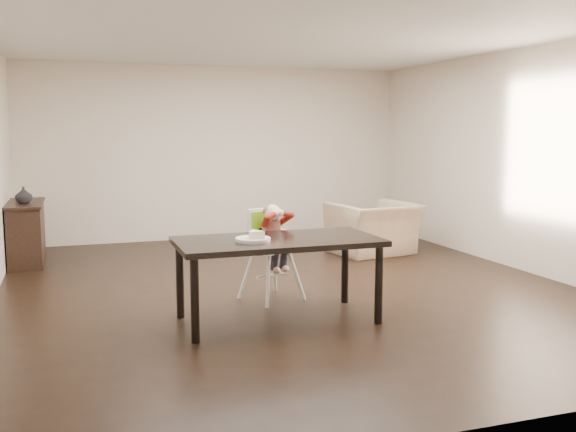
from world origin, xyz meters
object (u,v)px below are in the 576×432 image
armchair (373,220)px  sideboard (27,232)px  dining_table (278,247)px  high_chair (270,232)px

armchair → sideboard: 4.61m
sideboard → dining_table: bearing=-56.7°
high_chair → dining_table: bearing=-122.1°
dining_table → sideboard: size_ratio=1.43×
armchair → sideboard: size_ratio=0.86×
dining_table → armchair: armchair is taller
dining_table → sideboard: bearing=123.3°
high_chair → armchair: (2.07, 1.86, -0.21)m
high_chair → armchair: 2.79m
dining_table → armchair: size_ratio=1.65×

